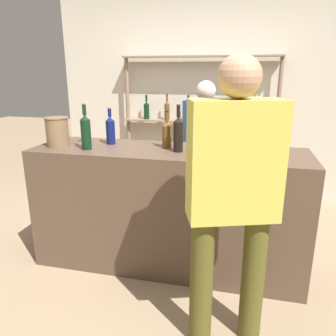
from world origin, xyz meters
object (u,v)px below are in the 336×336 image
Objects in this scene: counter_bottle_3 at (110,130)px; ice_bucket at (57,132)px; counter_bottle_5 at (167,134)px; counter_bottle_1 at (178,134)px; counter_bottle_4 at (229,135)px; wine_glass at (84,129)px; counter_bottle_2 at (272,136)px; customer_right at (233,190)px; server_behind_counter at (204,143)px; counter_bottle_0 at (86,131)px.

counter_bottle_3 is 0.44m from ice_bucket.
counter_bottle_3 is at bearing 176.38° from counter_bottle_5.
counter_bottle_3 is at bearing 167.19° from counter_bottle_1.
counter_bottle_5 is (-0.12, 0.11, -0.03)m from counter_bottle_1.
ice_bucket is at bearing -173.06° from counter_bottle_4.
counter_bottle_1 reaches higher than counter_bottle_5.
ice_bucket is (-1.40, -0.17, -0.00)m from counter_bottle_4.
wine_glass is at bearing 174.72° from counter_bottle_5.
counter_bottle_4 is at bearing -170.63° from counter_bottle_2.
counter_bottle_3 is at bearing 32.99° from customer_right.
counter_bottle_1 is 0.74m from counter_bottle_2.
counter_bottle_1 is at bearing 2.24° from ice_bucket.
counter_bottle_5 is 0.92m from ice_bucket.
server_behind_counter reaches higher than counter_bottle_2.
counter_bottle_5 is (-0.50, -0.02, -0.01)m from counter_bottle_4.
counter_bottle_0 is 0.74m from counter_bottle_1.
counter_bottle_3 is (-1.34, -0.04, 0.00)m from counter_bottle_2.
counter_bottle_4 is 0.22× the size of server_behind_counter.
counter_bottle_1 is 1.08× the size of counter_bottle_2.
customer_right is (1.35, -0.89, -0.14)m from wine_glass.
counter_bottle_2 is 1.03m from server_behind_counter.
counter_bottle_2 is at bearing 5.22° from counter_bottle_5.
counter_bottle_2 is at bearing 10.74° from counter_bottle_0.
counter_bottle_1 is 0.91m from wine_glass.
counter_bottle_5 reaches higher than ice_bucket.
counter_bottle_2 is 0.22× the size of server_behind_counter.
counter_bottle_4 is at bearing 11.15° from counter_bottle_0.
customer_right is (0.37, -1.67, 0.10)m from server_behind_counter.
counter_bottle_0 reaches higher than counter_bottle_2.
wine_glass is (-0.27, 0.04, -0.01)m from counter_bottle_3.
server_behind_counter is (0.21, 0.86, -0.24)m from counter_bottle_5.
counter_bottle_2 is at bearing 0.14° from wine_glass.
counter_bottle_3 is 2.03× the size of wine_glass.
wine_glass is 1.28m from server_behind_counter.
counter_bottle_0 is 2.38× the size of wine_glass.
server_behind_counter is (-0.29, 0.83, -0.25)m from counter_bottle_4.
wine_glass is at bearing -35.79° from server_behind_counter.
counter_bottle_1 is (0.74, 0.09, -0.00)m from counter_bottle_0.
counter_bottle_3 is 1.00m from counter_bottle_4.
counter_bottle_0 is 1.02× the size of counter_bottle_1.
server_behind_counter reaches higher than counter_bottle_3.
counter_bottle_3 is at bearing 179.34° from counter_bottle_4.
counter_bottle_5 is 0.91m from server_behind_counter.
counter_bottle_4 is (-0.33, -0.06, -0.00)m from counter_bottle_2.
counter_bottle_3 reaches higher than wine_glass.
counter_bottle_1 is at bearing -11.48° from wine_glass.
server_behind_counter is at bearing 109.15° from counter_bottle_4.
counter_bottle_3 is 0.27m from wine_glass.
ice_bucket is 1.63m from customer_right.
customer_right is at bearing -38.25° from counter_bottle_3.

